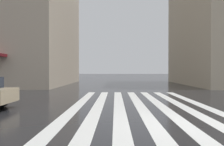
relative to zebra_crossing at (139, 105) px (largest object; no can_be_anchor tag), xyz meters
The scene contains 2 objects.
ground_plane 4.12m from the zebra_crossing, 166.25° to the right, with size 220.00×220.00×0.00m, color black.
zebra_crossing is the anchor object (origin of this frame).
Camera 1 is at (-7.21, 2.15, 1.70)m, focal length 36.59 mm.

